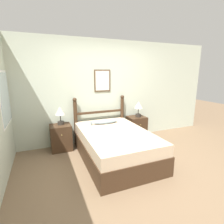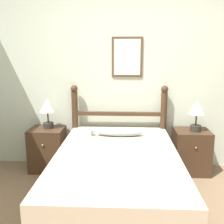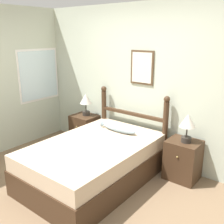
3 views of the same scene
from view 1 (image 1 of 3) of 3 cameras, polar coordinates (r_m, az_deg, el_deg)
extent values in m
plane|color=#7A6047|center=(3.38, 7.55, -18.71)|extent=(16.00, 16.00, 0.00)
cube|color=beige|center=(4.49, -3.01, 6.61)|extent=(6.40, 0.06, 2.55)
cube|color=#4C3823|center=(4.42, -3.17, 10.17)|extent=(0.42, 0.02, 0.54)
cube|color=beige|center=(4.41, -3.12, 10.16)|extent=(0.36, 0.01, 0.48)
cube|color=white|center=(3.79, -31.65, 3.85)|extent=(0.01, 0.92, 1.01)
cube|color=silver|center=(3.79, -31.53, 3.86)|extent=(0.01, 0.84, 0.93)
cube|color=#3D2819|center=(3.74, 1.00, -12.20)|extent=(1.32, 2.03, 0.36)
cube|color=#CCB293|center=(3.62, 1.02, -8.01)|extent=(1.28, 1.99, 0.22)
cylinder|color=#3D2819|center=(4.32, -11.73, -3.78)|extent=(0.09, 0.09, 1.09)
sphere|color=#3D2819|center=(4.19, -12.10, 3.93)|extent=(0.10, 0.10, 0.10)
cylinder|color=#3D2819|center=(4.69, 3.28, -2.20)|extent=(0.09, 0.09, 1.09)
sphere|color=#3D2819|center=(4.57, 3.38, 4.92)|extent=(0.10, 0.10, 0.10)
cube|color=#3D2819|center=(4.40, -3.96, 0.02)|extent=(1.24, 0.06, 0.05)
cube|color=#3D2819|center=(4.23, -16.31, -7.97)|extent=(0.46, 0.40, 0.59)
sphere|color=tan|center=(3.98, -16.08, -7.25)|extent=(0.02, 0.02, 0.02)
cube|color=#3D2819|center=(4.82, 7.98, -4.97)|extent=(0.46, 0.40, 0.59)
sphere|color=tan|center=(4.60, 9.36, -4.16)|extent=(0.02, 0.02, 0.02)
cylinder|color=#2D2823|center=(4.15, -16.38, -3.45)|extent=(0.14, 0.14, 0.08)
cylinder|color=#2D2823|center=(4.12, -16.48, -1.90)|extent=(0.02, 0.02, 0.15)
cone|color=beige|center=(4.09, -16.63, 0.39)|extent=(0.22, 0.22, 0.18)
cylinder|color=#2D2823|center=(4.72, 8.53, -1.10)|extent=(0.14, 0.14, 0.08)
cylinder|color=#2D2823|center=(4.70, 8.58, 0.27)|extent=(0.02, 0.02, 0.15)
cone|color=beige|center=(4.66, 8.65, 2.30)|extent=(0.22, 0.22, 0.18)
ellipsoid|color=#8499A3|center=(4.10, -2.06, -3.13)|extent=(0.60, 0.15, 0.10)
cone|color=#8499A3|center=(4.00, -6.48, -3.61)|extent=(0.06, 0.09, 0.09)
camera|label=2|loc=(1.51, 47.00, 2.56)|focal=42.00mm
camera|label=3|loc=(3.72, 60.51, 11.31)|focal=42.00mm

